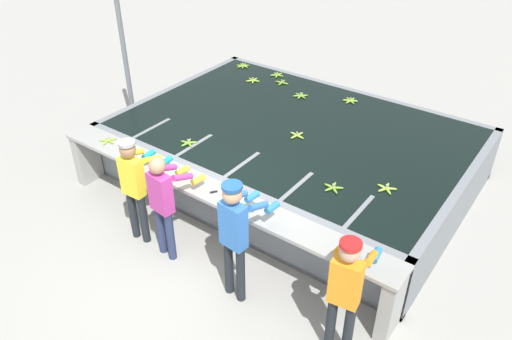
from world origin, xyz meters
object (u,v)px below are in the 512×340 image
at_px(banana_bunch_floating_0, 350,101).
at_px(banana_bunch_floating_2, 188,143).
at_px(banana_bunch_ledge_1, 108,140).
at_px(banana_bunch_floating_7, 243,66).
at_px(worker_1, 164,199).
at_px(worker_3, 346,287).
at_px(banana_bunch_floating_1, 333,188).
at_px(knife_1, 139,153).
at_px(banana_bunch_floating_8, 297,135).
at_px(banana_bunch_floating_9, 277,75).
at_px(banana_bunch_floating_4, 253,80).
at_px(banana_bunch_floating_5, 282,83).
at_px(banana_bunch_ledge_0, 243,209).
at_px(worker_2, 235,230).
at_px(worker_0, 135,182).
at_px(banana_bunch_floating_3, 386,188).
at_px(banana_bunch_floating_6, 300,96).
at_px(knife_0, 219,191).
at_px(support_post_left, 124,52).

height_order(banana_bunch_floating_0, banana_bunch_floating_2, same).
relative_size(banana_bunch_floating_0, banana_bunch_ledge_1, 1.02).
bearing_deg(banana_bunch_ledge_1, banana_bunch_floating_7, 93.18).
bearing_deg(worker_1, worker_3, -0.36).
bearing_deg(banana_bunch_floating_1, knife_1, -161.76).
xyz_separation_m(worker_3, banana_bunch_floating_7, (-4.59, 4.26, -0.03)).
relative_size(worker_1, banana_bunch_floating_8, 5.55).
bearing_deg(knife_1, banana_bunch_floating_0, 63.90).
xyz_separation_m(banana_bunch_floating_0, banana_bunch_floating_9, (-1.71, 0.20, 0.00)).
height_order(worker_3, banana_bunch_floating_1, worker_3).
xyz_separation_m(banana_bunch_floating_7, banana_bunch_floating_8, (2.46, -1.82, 0.00)).
bearing_deg(banana_bunch_floating_4, banana_bunch_floating_5, 25.28).
bearing_deg(banana_bunch_floating_4, banana_bunch_floating_2, -75.90).
distance_m(banana_bunch_floating_9, banana_bunch_ledge_0, 4.37).
height_order(worker_2, banana_bunch_floating_2, worker_2).
bearing_deg(worker_0, banana_bunch_floating_8, 66.25).
xyz_separation_m(worker_2, banana_bunch_ledge_0, (-0.24, 0.46, -0.09)).
xyz_separation_m(worker_1, worker_3, (2.63, -0.02, 0.04)).
relative_size(worker_1, banana_bunch_floating_0, 5.54).
bearing_deg(banana_bunch_floating_8, banana_bunch_floating_5, 130.40).
height_order(worker_0, banana_bunch_floating_3, worker_0).
height_order(banana_bunch_floating_6, knife_1, banana_bunch_floating_6).
distance_m(banana_bunch_ledge_0, knife_1, 2.08).
bearing_deg(banana_bunch_floating_3, banana_bunch_floating_4, 152.66).
bearing_deg(knife_1, worker_2, -15.34).
xyz_separation_m(worker_2, banana_bunch_floating_8, (-0.71, 2.46, -0.09)).
relative_size(banana_bunch_floating_2, banana_bunch_floating_5, 0.98).
relative_size(banana_bunch_floating_2, knife_1, 0.89).
bearing_deg(knife_0, banana_bunch_floating_9, 113.17).
bearing_deg(banana_bunch_floating_3, banana_bunch_floating_6, 143.84).
distance_m(banana_bunch_floating_7, banana_bunch_ledge_0, 4.81).
relative_size(worker_2, banana_bunch_floating_6, 6.01).
xyz_separation_m(worker_0, banana_bunch_floating_2, (-0.16, 1.22, -0.02)).
distance_m(banana_bunch_floating_1, banana_bunch_floating_4, 3.75).
xyz_separation_m(worker_2, banana_bunch_floating_1, (0.44, 1.54, -0.09)).
bearing_deg(banana_bunch_floating_1, banana_bunch_floating_3, 34.83).
distance_m(banana_bunch_floating_4, banana_bunch_floating_5, 0.56).
relative_size(worker_3, knife_1, 5.16).
height_order(worker_2, knife_0, worker_2).
bearing_deg(banana_bunch_floating_9, worker_0, -82.44).
xyz_separation_m(worker_3, banana_bunch_ledge_0, (-1.66, 0.43, -0.02)).
xyz_separation_m(banana_bunch_floating_3, banana_bunch_ledge_0, (-1.26, -1.49, 0.00)).
bearing_deg(banana_bunch_floating_3, worker_1, -139.47).
bearing_deg(banana_bunch_floating_6, worker_0, -95.01).
relative_size(worker_1, support_post_left, 0.49).
distance_m(banana_bunch_floating_2, banana_bunch_ledge_1, 1.25).
relative_size(banana_bunch_floating_5, banana_bunch_floating_6, 1.00).
height_order(banana_bunch_floating_4, banana_bunch_floating_9, same).
bearing_deg(banana_bunch_floating_3, support_post_left, 177.10).
relative_size(banana_bunch_floating_9, knife_0, 0.91).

